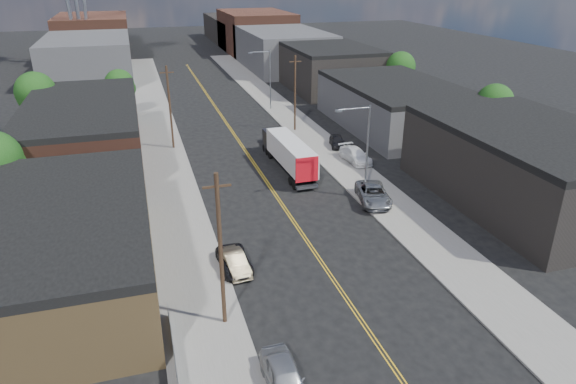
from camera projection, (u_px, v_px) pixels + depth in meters
ground at (220, 113)px, 77.82m from camera, size 260.00×260.00×0.00m
centerline at (240, 143)px, 64.64m from camera, size 0.32×120.00×0.01m
sidewalk_left at (163, 149)px, 62.12m from camera, size 5.00×140.00×0.15m
sidewalk_right at (311, 136)px, 67.11m from camera, size 5.00×140.00×0.15m
warehouse_tan at (61, 245)px, 35.09m from camera, size 12.00×22.00×5.60m
warehouse_brown at (84, 132)px, 57.72m from camera, size 12.00×26.00×6.60m
industrial_right_a at (529, 166)px, 47.05m from camera, size 14.00×22.00×7.10m
industrial_right_b at (396, 105)px, 70.08m from camera, size 14.00×24.00×6.10m
industrial_right_c at (328, 67)px, 92.61m from camera, size 14.00×22.00×7.60m
skyline_left_a at (89, 57)px, 101.70m from camera, size 16.00×30.00×8.00m
skyline_right_a at (282, 49)px, 112.20m from camera, size 16.00×30.00×8.00m
skyline_left_b at (94, 37)px, 123.25m from camera, size 16.00×26.00×10.00m
skyline_right_b at (256, 32)px, 133.75m from camera, size 16.00×26.00×10.00m
skyline_left_c at (98, 34)px, 141.41m from camera, size 16.00×40.00×7.00m
skyline_right_c at (240, 30)px, 151.91m from camera, size 16.00×40.00×7.00m
streetlight_near at (364, 145)px, 46.95m from camera, size 3.39×0.25×9.00m
streetlight_far at (268, 75)px, 77.68m from camera, size 3.39×0.25×9.00m
utility_pole_left_near at (221, 251)px, 29.71m from camera, size 1.60×0.26×10.00m
utility_pole_left_far at (170, 107)px, 60.44m from camera, size 1.60×0.26×10.00m
utility_pole_right at (295, 93)px, 67.38m from camera, size 1.60×0.26×10.00m
tree_left_mid at (37, 95)px, 64.95m from camera, size 5.10×5.04×8.37m
tree_left_far at (120, 86)px, 74.09m from camera, size 4.35×4.20×6.97m
tree_right_near at (495, 105)px, 62.69m from camera, size 4.60×4.48×7.44m
tree_right_far at (401, 69)px, 83.64m from camera, size 4.85×4.76×7.91m
semi_truck at (287, 151)px, 55.55m from camera, size 2.61×13.62×3.54m
car_left_a at (284, 378)px, 26.41m from camera, size 1.89×4.65×1.58m
car_left_b at (235, 262)px, 37.06m from camera, size 1.82×4.23×1.36m
car_left_c at (234, 261)px, 37.25m from camera, size 2.23×4.64×1.27m
car_right_lot_a at (373, 194)px, 47.59m from camera, size 3.88×6.19×1.60m
car_right_lot_b at (355, 155)px, 57.62m from camera, size 2.53×5.37×1.51m
car_right_lot_c at (337, 141)px, 62.51m from camera, size 2.52×4.30×1.37m
car_ahead_truck at (277, 141)px, 62.74m from camera, size 3.50×6.23×1.64m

